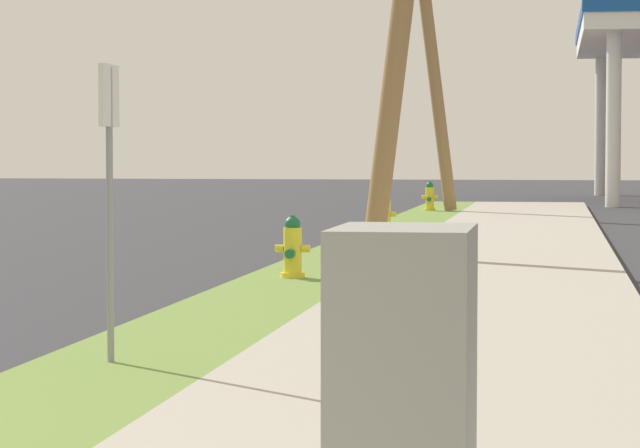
{
  "coord_description": "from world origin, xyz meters",
  "views": [
    {
      "loc": [
        3.7,
        -3.1,
        1.62
      ],
      "look_at": [
        0.44,
        16.77,
        0.6
      ],
      "focal_mm": 80.02,
      "sensor_mm": 36.0,
      "label": 1
    }
  ],
  "objects_px": {
    "utility_pole_background": "(426,5)",
    "utility_cabinet": "(403,421)",
    "fire_hydrant_third": "(385,215)",
    "fire_hydrant_fourth": "(430,198)",
    "fire_hydrant_second": "(293,250)",
    "street_sign_post": "(109,150)"
  },
  "relations": [
    {
      "from": "utility_pole_background",
      "to": "utility_cabinet",
      "type": "distance_m",
      "value": 31.75
    },
    {
      "from": "fire_hydrant_third",
      "to": "fire_hydrant_fourth",
      "type": "xyz_separation_m",
      "value": [
        -0.04,
        10.1,
        0.0
      ]
    },
    {
      "from": "fire_hydrant_fourth",
      "to": "utility_cabinet",
      "type": "xyz_separation_m",
      "value": [
        2.62,
        -31.49,
        0.26
      ]
    },
    {
      "from": "fire_hydrant_second",
      "to": "fire_hydrant_fourth",
      "type": "xyz_separation_m",
      "value": [
        -0.05,
        19.62,
        0.0
      ]
    },
    {
      "from": "fire_hydrant_third",
      "to": "utility_pole_background",
      "type": "bearing_deg",
      "value": 90.81
    },
    {
      "from": "fire_hydrant_second",
      "to": "fire_hydrant_fourth",
      "type": "distance_m",
      "value": 19.62
    },
    {
      "from": "utility_cabinet",
      "to": "street_sign_post",
      "type": "bearing_deg",
      "value": 117.93
    },
    {
      "from": "utility_pole_background",
      "to": "utility_cabinet",
      "type": "bearing_deg",
      "value": -85.02
    },
    {
      "from": "fire_hydrant_second",
      "to": "street_sign_post",
      "type": "relative_size",
      "value": 0.35
    },
    {
      "from": "fire_hydrant_second",
      "to": "utility_cabinet",
      "type": "height_order",
      "value": "utility_cabinet"
    },
    {
      "from": "fire_hydrant_third",
      "to": "fire_hydrant_second",
      "type": "bearing_deg",
      "value": -89.9
    },
    {
      "from": "utility_pole_background",
      "to": "street_sign_post",
      "type": "distance_m",
      "value": 26.61
    },
    {
      "from": "fire_hydrant_third",
      "to": "street_sign_post",
      "type": "relative_size",
      "value": 0.35
    },
    {
      "from": "fire_hydrant_fourth",
      "to": "utility_pole_background",
      "type": "bearing_deg",
      "value": -117.87
    },
    {
      "from": "fire_hydrant_fourth",
      "to": "fire_hydrant_second",
      "type": "bearing_deg",
      "value": -89.85
    },
    {
      "from": "fire_hydrant_third",
      "to": "utility_pole_background",
      "type": "xyz_separation_m",
      "value": [
        -0.14,
        9.9,
        4.89
      ]
    },
    {
      "from": "fire_hydrant_second",
      "to": "fire_hydrant_fourth",
      "type": "relative_size",
      "value": 1.0
    },
    {
      "from": "fire_hydrant_second",
      "to": "fire_hydrant_third",
      "type": "xyz_separation_m",
      "value": [
        -0.02,
        9.52,
        0.0
      ]
    },
    {
      "from": "fire_hydrant_fourth",
      "to": "utility_cabinet",
      "type": "distance_m",
      "value": 31.6
    },
    {
      "from": "utility_cabinet",
      "to": "street_sign_post",
      "type": "distance_m",
      "value": 5.66
    },
    {
      "from": "fire_hydrant_second",
      "to": "street_sign_post",
      "type": "bearing_deg",
      "value": -90.37
    },
    {
      "from": "fire_hydrant_second",
      "to": "utility_pole_background",
      "type": "relative_size",
      "value": 0.07
    }
  ]
}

